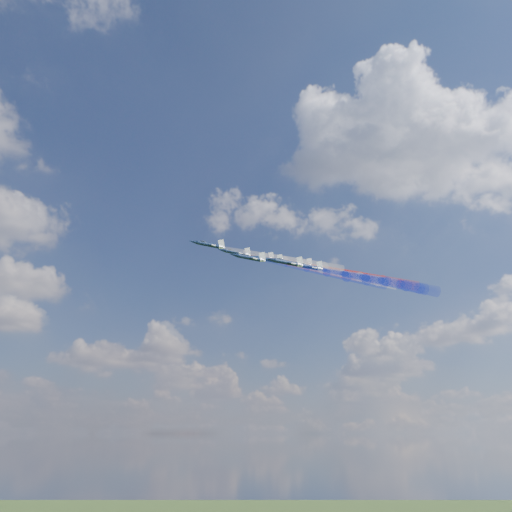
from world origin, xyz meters
TOP-DOWN VIEW (x-y plane):
  - jet_lead at (-29.70, -10.24)m, footprint 14.53×13.35m
  - trail_lead at (-5.45, -18.71)m, footprint 40.10×18.44m
  - jet_inner_left at (-21.93, -22.14)m, footprint 14.53×13.35m
  - trail_inner_left at (2.32, -30.61)m, footprint 40.10×18.44m
  - jet_inner_right at (-16.72, -6.06)m, footprint 14.53×13.35m
  - trail_inner_right at (7.54, -14.53)m, footprint 40.10×18.44m
  - jet_outer_left at (-16.12, -33.37)m, footprint 14.53×13.35m
  - trail_outer_left at (8.14, -41.84)m, footprint 40.10×18.44m
  - jet_center_third at (-11.29, -17.24)m, footprint 14.53×13.35m
  - trail_center_third at (12.97, -25.71)m, footprint 40.10×18.44m
  - jet_outer_right at (-4.39, -2.81)m, footprint 14.53×13.35m
  - trail_outer_right at (19.86, -11.28)m, footprint 40.10×18.44m
  - jet_rear_left at (-4.44, -28.87)m, footprint 14.53×13.35m
  - trail_rear_left at (19.82, -37.34)m, footprint 40.10×18.44m
  - jet_rear_right at (4.66, -13.12)m, footprint 14.53×13.35m
  - trail_rear_right at (28.92, -21.58)m, footprint 40.10×18.44m

SIDE VIEW (x-z plane):
  - trail_outer_left at x=8.14m, z-range 152.99..162.73m
  - trail_rear_left at x=19.82m, z-range 154.77..164.50m
  - jet_outer_left at x=-16.12m, z-range 156.89..164.63m
  - trail_inner_left at x=2.32m, z-range 156.34..166.07m
  - jet_rear_left at x=-4.44m, z-range 158.66..166.41m
  - trail_center_third at x=12.97m, z-range 158.85..168.59m
  - jet_inner_left at x=-21.93m, z-range 160.23..167.97m
  - trail_rear_right at x=28.92m, z-range 161.37..171.10m
  - jet_center_third at x=-11.29m, z-range 162.75..170.49m
  - trail_lead at x=-5.45m, z-range 162.41..172.14m
  - trail_inner_right at x=7.54m, z-range 163.22..172.96m
  - jet_rear_right at x=4.66m, z-range 165.26..173.01m
  - trail_outer_right at x=19.86m, z-range 164.72..174.46m
  - jet_lead at x=-29.70m, z-range 166.30..174.05m
  - jet_inner_right at x=-16.72m, z-range 167.11..174.86m
  - jet_outer_right at x=-4.39m, z-range 168.62..176.36m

